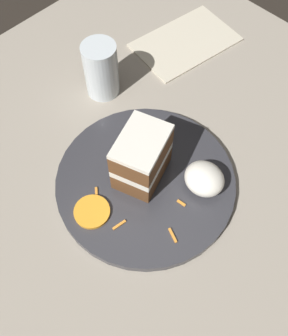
% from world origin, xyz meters
% --- Properties ---
extents(ground_plane, '(6.00, 6.00, 0.00)m').
position_xyz_m(ground_plane, '(0.00, 0.00, 0.00)').
color(ground_plane, black).
rests_on(ground_plane, ground).
extents(dining_table, '(0.97, 1.15, 0.04)m').
position_xyz_m(dining_table, '(0.00, 0.00, 0.02)').
color(dining_table, gray).
rests_on(dining_table, ground).
extents(plate, '(0.30, 0.30, 0.02)m').
position_xyz_m(plate, '(-0.00, 0.06, 0.05)').
color(plate, '#333338').
rests_on(plate, dining_table).
extents(cake_slice, '(0.10, 0.11, 0.10)m').
position_xyz_m(cake_slice, '(-0.01, 0.06, 0.10)').
color(cake_slice, brown).
rests_on(cake_slice, plate).
extents(cream_dollop, '(0.07, 0.06, 0.05)m').
position_xyz_m(cream_dollop, '(0.08, 0.12, 0.08)').
color(cream_dollop, white).
rests_on(cream_dollop, plate).
extents(orange_garnish, '(0.06, 0.06, 0.01)m').
position_xyz_m(orange_garnish, '(-0.02, -0.05, 0.06)').
color(orange_garnish, orange).
rests_on(orange_garnish, plate).
extents(carrot_shreds_scatter, '(0.16, 0.20, 0.00)m').
position_xyz_m(carrot_shreds_scatter, '(0.03, 0.03, 0.06)').
color(carrot_shreds_scatter, orange).
rests_on(carrot_shreds_scatter, plate).
extents(drinking_glass, '(0.06, 0.06, 0.11)m').
position_xyz_m(drinking_glass, '(-0.21, 0.15, 0.09)').
color(drinking_glass, silver).
rests_on(drinking_glass, dining_table).
extents(menu_card, '(0.17, 0.23, 0.00)m').
position_xyz_m(menu_card, '(-0.18, 0.36, 0.04)').
color(menu_card, beige).
rests_on(menu_card, dining_table).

